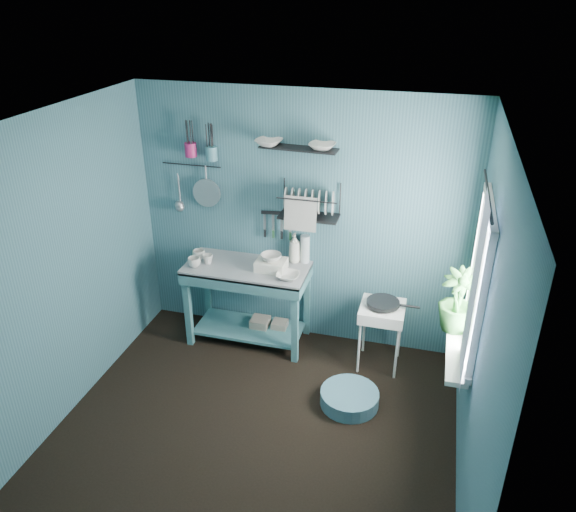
% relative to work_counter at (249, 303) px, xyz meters
% --- Properties ---
extents(floor, '(3.20, 3.20, 0.00)m').
position_rel_work_counter_xyz_m(floor, '(0.47, -1.24, -0.42)').
color(floor, black).
rests_on(floor, ground).
extents(ceiling, '(3.20, 3.20, 0.00)m').
position_rel_work_counter_xyz_m(ceiling, '(0.47, -1.24, 2.08)').
color(ceiling, silver).
rests_on(ceiling, ground).
extents(wall_back, '(3.20, 0.00, 3.20)m').
position_rel_work_counter_xyz_m(wall_back, '(0.47, 0.26, 0.83)').
color(wall_back, '#345E6A').
rests_on(wall_back, ground).
extents(wall_front, '(3.20, 0.00, 3.20)m').
position_rel_work_counter_xyz_m(wall_front, '(0.47, -2.74, 0.83)').
color(wall_front, '#345E6A').
rests_on(wall_front, ground).
extents(wall_left, '(0.00, 3.00, 3.00)m').
position_rel_work_counter_xyz_m(wall_left, '(-1.13, -1.24, 0.83)').
color(wall_left, '#345E6A').
rests_on(wall_left, ground).
extents(wall_right, '(0.00, 3.00, 3.00)m').
position_rel_work_counter_xyz_m(wall_right, '(2.07, -1.24, 0.83)').
color(wall_right, '#345E6A').
rests_on(wall_right, ground).
extents(work_counter, '(1.22, 0.66, 0.84)m').
position_rel_work_counter_xyz_m(work_counter, '(0.00, 0.00, 0.00)').
color(work_counter, '#386F76').
rests_on(work_counter, floor).
extents(mug_left, '(0.12, 0.12, 0.10)m').
position_rel_work_counter_xyz_m(mug_left, '(-0.48, -0.16, 0.47)').
color(mug_left, beige).
rests_on(mug_left, work_counter).
extents(mug_mid, '(0.14, 0.14, 0.09)m').
position_rel_work_counter_xyz_m(mug_mid, '(-0.38, -0.06, 0.47)').
color(mug_mid, beige).
rests_on(mug_mid, work_counter).
extents(mug_right, '(0.17, 0.17, 0.10)m').
position_rel_work_counter_xyz_m(mug_right, '(-0.50, 0.00, 0.47)').
color(mug_right, beige).
rests_on(mug_right, work_counter).
extents(wash_tub, '(0.28, 0.22, 0.10)m').
position_rel_work_counter_xyz_m(wash_tub, '(0.25, -0.02, 0.47)').
color(wash_tub, silver).
rests_on(wash_tub, work_counter).
extents(tub_bowl, '(0.20, 0.19, 0.06)m').
position_rel_work_counter_xyz_m(tub_bowl, '(0.25, -0.02, 0.55)').
color(tub_bowl, beige).
rests_on(tub_bowl, wash_tub).
extents(soap_bottle, '(0.11, 0.12, 0.30)m').
position_rel_work_counter_xyz_m(soap_bottle, '(0.42, 0.20, 0.57)').
color(soap_bottle, silver).
rests_on(soap_bottle, work_counter).
extents(water_bottle, '(0.09, 0.09, 0.28)m').
position_rel_work_counter_xyz_m(water_bottle, '(0.52, 0.22, 0.56)').
color(water_bottle, silver).
rests_on(water_bottle, work_counter).
extents(counter_bowl, '(0.22, 0.22, 0.05)m').
position_rel_work_counter_xyz_m(counter_bowl, '(0.45, -0.15, 0.45)').
color(counter_bowl, beige).
rests_on(counter_bowl, work_counter).
extents(hotplate_stand, '(0.47, 0.47, 0.65)m').
position_rel_work_counter_xyz_m(hotplate_stand, '(1.33, -0.08, -0.10)').
color(hotplate_stand, white).
rests_on(hotplate_stand, floor).
extents(frying_pan, '(0.30, 0.30, 0.03)m').
position_rel_work_counter_xyz_m(frying_pan, '(1.33, -0.08, 0.26)').
color(frying_pan, black).
rests_on(frying_pan, hotplate_stand).
extents(knife_strip, '(0.32, 0.06, 0.03)m').
position_rel_work_counter_xyz_m(knife_strip, '(0.24, 0.23, 0.90)').
color(knife_strip, black).
rests_on(knife_strip, wall_back).
extents(dish_rack, '(0.57, 0.30, 0.32)m').
position_rel_work_counter_xyz_m(dish_rack, '(0.57, 0.13, 1.09)').
color(dish_rack, black).
rests_on(dish_rack, wall_back).
extents(upper_shelf, '(0.71, 0.22, 0.02)m').
position_rel_work_counter_xyz_m(upper_shelf, '(0.46, 0.16, 1.57)').
color(upper_shelf, black).
rests_on(upper_shelf, wall_back).
extents(shelf_bowl_left, '(0.27, 0.27, 0.06)m').
position_rel_work_counter_xyz_m(shelf_bowl_left, '(0.19, 0.16, 1.63)').
color(shelf_bowl_left, beige).
rests_on(shelf_bowl_left, upper_shelf).
extents(shelf_bowl_right, '(0.26, 0.26, 0.06)m').
position_rel_work_counter_xyz_m(shelf_bowl_right, '(0.68, 0.16, 1.68)').
color(shelf_bowl_right, beige).
rests_on(shelf_bowl_right, upper_shelf).
extents(utensil_cup_magenta, '(0.11, 0.11, 0.13)m').
position_rel_work_counter_xyz_m(utensil_cup_magenta, '(-0.58, 0.18, 1.47)').
color(utensil_cup_magenta, '#AB1F5D').
rests_on(utensil_cup_magenta, wall_back).
extents(utensil_cup_teal, '(0.11, 0.11, 0.13)m').
position_rel_work_counter_xyz_m(utensil_cup_teal, '(-0.38, 0.18, 1.45)').
color(utensil_cup_teal, teal).
rests_on(utensil_cup_teal, wall_back).
extents(colander, '(0.28, 0.03, 0.28)m').
position_rel_work_counter_xyz_m(colander, '(-0.47, 0.21, 1.04)').
color(colander, '#A3A5AA').
rests_on(colander, wall_back).
extents(ladle_outer, '(0.01, 0.01, 0.30)m').
position_rel_work_counter_xyz_m(ladle_outer, '(-0.76, 0.22, 1.06)').
color(ladle_outer, '#A3A5AA').
rests_on(ladle_outer, wall_back).
extents(ladle_inner, '(0.01, 0.01, 0.30)m').
position_rel_work_counter_xyz_m(ladle_inner, '(-0.76, 0.22, 1.04)').
color(ladle_inner, '#A3A5AA').
rests_on(ladle_inner, wall_back).
extents(hook_rail, '(0.60, 0.01, 0.01)m').
position_rel_work_counter_xyz_m(hook_rail, '(-0.61, 0.23, 1.31)').
color(hook_rail, black).
rests_on(hook_rail, wall_back).
extents(window_glass, '(0.00, 1.10, 1.10)m').
position_rel_work_counter_xyz_m(window_glass, '(2.05, -0.79, 0.98)').
color(window_glass, white).
rests_on(window_glass, wall_right).
extents(windowsill, '(0.16, 0.95, 0.04)m').
position_rel_work_counter_xyz_m(windowsill, '(1.97, -0.79, 0.39)').
color(windowsill, white).
rests_on(windowsill, wall_right).
extents(curtain, '(0.00, 1.35, 1.35)m').
position_rel_work_counter_xyz_m(curtain, '(1.99, -1.09, 1.03)').
color(curtain, white).
rests_on(curtain, wall_right).
extents(curtain_rod, '(0.02, 1.05, 0.02)m').
position_rel_work_counter_xyz_m(curtain_rod, '(2.01, -0.79, 1.63)').
color(curtain_rod, black).
rests_on(curtain_rod, wall_right).
extents(potted_plant, '(0.31, 0.31, 0.52)m').
position_rel_work_counter_xyz_m(potted_plant, '(1.94, -0.58, 0.67)').
color(potted_plant, '#255E26').
rests_on(potted_plant, windowsill).
extents(storage_tin_large, '(0.18, 0.18, 0.22)m').
position_rel_work_counter_xyz_m(storage_tin_large, '(0.10, 0.05, -0.31)').
color(storage_tin_large, gray).
rests_on(storage_tin_large, floor).
extents(storage_tin_small, '(0.15, 0.15, 0.20)m').
position_rel_work_counter_xyz_m(storage_tin_small, '(0.30, 0.08, -0.32)').
color(storage_tin_small, gray).
rests_on(storage_tin_small, floor).
extents(floor_basin, '(0.51, 0.51, 0.13)m').
position_rel_work_counter_xyz_m(floor_basin, '(1.16, -0.72, -0.36)').
color(floor_basin, teal).
rests_on(floor_basin, floor).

